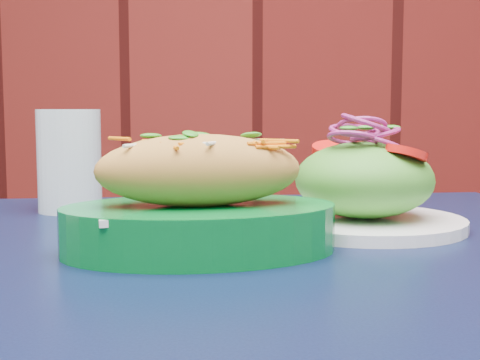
# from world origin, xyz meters

# --- Properties ---
(cafe_table) EXTENTS (0.96, 0.96, 0.75)m
(cafe_table) POSITION_xyz_m (0.12, 1.60, 0.66)
(cafe_table) COLOR black
(cafe_table) RESTS_ON ground
(banh_mi_basket) EXTENTS (0.28, 0.23, 0.11)m
(banh_mi_basket) POSITION_xyz_m (0.07, 1.60, 0.79)
(banh_mi_basket) COLOR #036624
(banh_mi_basket) RESTS_ON cafe_table
(salad_plate) EXTENTS (0.22, 0.22, 0.12)m
(salad_plate) POSITION_xyz_m (0.23, 1.74, 0.79)
(salad_plate) COLOR white
(salad_plate) RESTS_ON cafe_table
(water_glass) EXTENTS (0.08, 0.08, 0.13)m
(water_glass) POSITION_xyz_m (-0.13, 1.82, 0.81)
(water_glass) COLOR silver
(water_glass) RESTS_ON cafe_table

